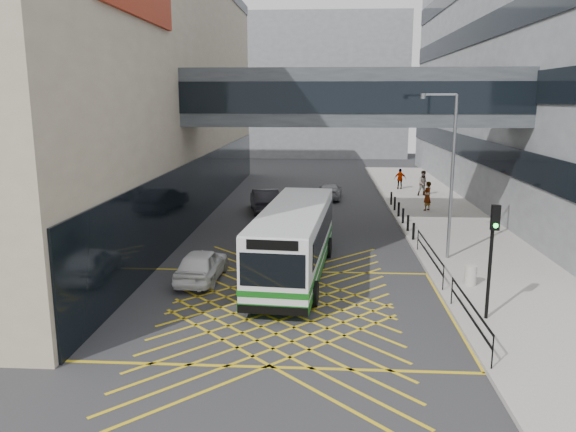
% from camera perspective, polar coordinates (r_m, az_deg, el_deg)
% --- Properties ---
extents(ground, '(120.00, 120.00, 0.00)m').
position_cam_1_polar(ground, '(20.53, -0.71, -9.43)').
color(ground, '#333335').
extents(building_whsmith, '(24.17, 42.00, 16.00)m').
position_cam_1_polar(building_whsmith, '(40.10, -25.94, 11.45)').
color(building_whsmith, tan).
rests_on(building_whsmith, ground).
extents(building_far, '(28.00, 16.00, 18.00)m').
position_cam_1_polar(building_far, '(79.17, 1.13, 12.94)').
color(building_far, gray).
rests_on(building_far, ground).
extents(skybridge, '(20.00, 4.10, 3.00)m').
position_cam_1_polar(skybridge, '(31.11, 6.59, 11.85)').
color(skybridge, '#3D4348').
rests_on(skybridge, ground).
extents(pavement, '(6.00, 54.00, 0.16)m').
position_cam_1_polar(pavement, '(35.67, 15.74, -0.54)').
color(pavement, '#A8A39A').
rests_on(pavement, ground).
extents(box_junction, '(12.00, 9.00, 0.01)m').
position_cam_1_polar(box_junction, '(20.52, -0.71, -9.42)').
color(box_junction, gold).
rests_on(box_junction, ground).
extents(bus, '(3.37, 10.86, 3.00)m').
position_cam_1_polar(bus, '(23.85, 0.68, -2.34)').
color(bus, silver).
rests_on(bus, ground).
extents(car_white, '(1.96, 4.39, 1.37)m').
position_cam_1_polar(car_white, '(23.69, -8.77, -4.88)').
color(car_white, white).
rests_on(car_white, ground).
extents(car_dark, '(2.93, 5.33, 1.58)m').
position_cam_1_polar(car_dark, '(37.59, -2.37, 1.61)').
color(car_dark, black).
rests_on(car_dark, ground).
extents(car_silver, '(2.01, 4.20, 1.27)m').
position_cam_1_polar(car_silver, '(42.57, 4.28, 2.59)').
color(car_silver, gray).
rests_on(car_silver, ground).
extents(traffic_light, '(0.28, 0.45, 3.94)m').
position_cam_1_polar(traffic_light, '(19.57, 20.05, -2.84)').
color(traffic_light, black).
rests_on(traffic_light, pavement).
extents(street_lamp, '(1.64, 0.87, 7.52)m').
position_cam_1_polar(street_lamp, '(26.56, 16.03, 4.89)').
color(street_lamp, slate).
rests_on(street_lamp, pavement).
extents(litter_bin, '(0.46, 0.46, 0.80)m').
position_cam_1_polar(litter_bin, '(23.57, 18.06, -5.75)').
color(litter_bin, '#ADA89E').
rests_on(litter_bin, pavement).
extents(kerb_railings, '(0.05, 12.54, 1.00)m').
position_cam_1_polar(kerb_railings, '(22.36, 15.64, -5.69)').
color(kerb_railings, black).
rests_on(kerb_railings, pavement).
extents(bollards, '(0.14, 10.14, 0.90)m').
position_cam_1_polar(bollards, '(35.08, 11.39, 0.36)').
color(bollards, black).
rests_on(bollards, pavement).
extents(pedestrian_a, '(0.93, 0.92, 1.92)m').
position_cam_1_polar(pedestrian_a, '(38.31, 13.96, 1.97)').
color(pedestrian_a, gray).
rests_on(pedestrian_a, pavement).
extents(pedestrian_b, '(0.99, 0.64, 1.92)m').
position_cam_1_polar(pedestrian_b, '(44.07, 13.62, 3.24)').
color(pedestrian_b, gray).
rests_on(pedestrian_b, pavement).
extents(pedestrian_c, '(1.01, 0.52, 1.67)m').
position_cam_1_polar(pedestrian_c, '(47.06, 11.32, 3.72)').
color(pedestrian_c, gray).
rests_on(pedestrian_c, pavement).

